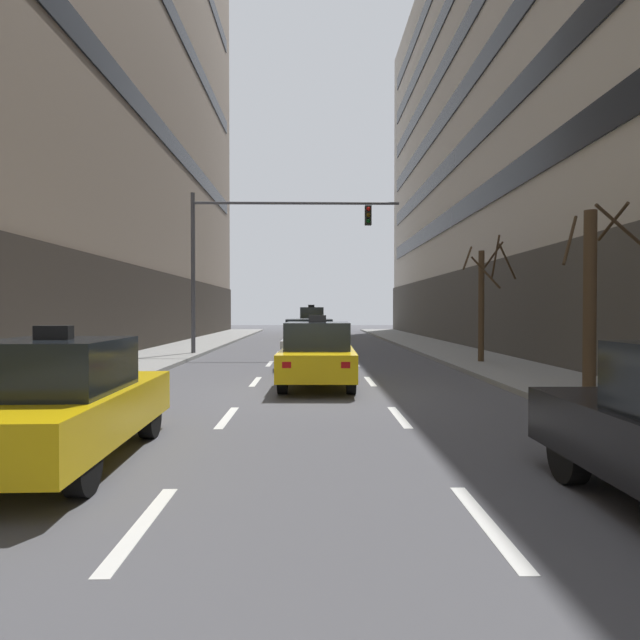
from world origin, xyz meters
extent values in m
plane|color=#515156|center=(0.00, 0.00, 0.00)|extent=(120.00, 120.00, 0.00)
cube|color=gray|center=(-6.41, 0.00, 0.07)|extent=(3.29, 80.00, 0.14)
cube|color=gray|center=(6.41, 0.00, 0.07)|extent=(3.29, 80.00, 0.14)
cube|color=silver|center=(-1.59, -8.00, 0.00)|extent=(0.16, 2.00, 0.01)
cube|color=silver|center=(-1.59, -3.00, 0.00)|extent=(0.16, 2.00, 0.01)
cube|color=silver|center=(-1.59, 2.00, 0.00)|extent=(0.16, 2.00, 0.01)
cube|color=silver|center=(-1.59, 7.00, 0.00)|extent=(0.16, 2.00, 0.01)
cube|color=silver|center=(-1.59, 12.00, 0.00)|extent=(0.16, 2.00, 0.01)
cube|color=silver|center=(-1.59, 17.00, 0.00)|extent=(0.16, 2.00, 0.01)
cube|color=silver|center=(-1.59, 22.00, 0.00)|extent=(0.16, 2.00, 0.01)
cube|color=silver|center=(-1.59, 27.00, 0.00)|extent=(0.16, 2.00, 0.01)
cube|color=silver|center=(-1.59, 32.00, 0.00)|extent=(0.16, 2.00, 0.01)
cube|color=silver|center=(1.59, -8.00, 0.00)|extent=(0.16, 2.00, 0.01)
cube|color=silver|center=(1.59, -3.00, 0.00)|extent=(0.16, 2.00, 0.01)
cube|color=silver|center=(1.59, 2.00, 0.00)|extent=(0.16, 2.00, 0.01)
cube|color=silver|center=(1.59, 7.00, 0.00)|extent=(0.16, 2.00, 0.01)
cube|color=silver|center=(1.59, 12.00, 0.00)|extent=(0.16, 2.00, 0.01)
cube|color=silver|center=(1.59, 17.00, 0.00)|extent=(0.16, 2.00, 0.01)
cube|color=silver|center=(1.59, 22.00, 0.00)|extent=(0.16, 2.00, 0.01)
cube|color=silver|center=(1.59, 27.00, 0.00)|extent=(0.16, 2.00, 0.01)
cube|color=silver|center=(1.59, 32.00, 0.00)|extent=(0.16, 2.00, 0.01)
cylinder|color=black|center=(-0.94, 27.94, 0.34)|extent=(0.25, 0.69, 0.68)
cylinder|color=black|center=(0.72, 27.99, 0.34)|extent=(0.25, 0.69, 0.68)
cylinder|color=black|center=(-0.85, 25.14, 0.34)|extent=(0.25, 0.69, 0.68)
cylinder|color=black|center=(0.81, 25.20, 0.34)|extent=(0.25, 0.69, 0.68)
cube|color=yellow|center=(-0.07, 26.57, 0.81)|extent=(2.05, 4.61, 0.93)
cube|color=black|center=(-0.07, 26.57, 1.74)|extent=(1.74, 2.74, 0.93)
cube|color=white|center=(-0.81, 28.78, 0.97)|extent=(0.21, 0.09, 0.14)
cube|color=red|center=(-0.66, 24.31, 0.97)|extent=(0.21, 0.09, 0.14)
cube|color=white|center=(0.53, 28.82, 0.97)|extent=(0.21, 0.09, 0.14)
cube|color=red|center=(0.67, 24.35, 0.97)|extent=(0.21, 0.09, 0.14)
cube|color=black|center=(-0.07, 26.57, 2.30)|extent=(0.46, 0.22, 0.19)
cylinder|color=black|center=(-0.93, 8.00, 0.33)|extent=(0.22, 0.67, 0.67)
cylinder|color=black|center=(0.69, 7.99, 0.33)|extent=(0.22, 0.67, 0.67)
cylinder|color=black|center=(-0.93, 5.26, 0.33)|extent=(0.22, 0.67, 0.67)
cylinder|color=black|center=(0.69, 5.26, 0.33)|extent=(0.22, 0.67, 0.67)
cube|color=#B7BABF|center=(-0.12, 6.63, 0.66)|extent=(1.87, 4.45, 0.65)
cube|color=black|center=(-0.12, 6.43, 1.33)|extent=(1.62, 1.92, 0.69)
cube|color=white|center=(-0.77, 8.81, 0.77)|extent=(0.20, 0.08, 0.14)
cube|color=red|center=(-0.78, 4.44, 0.77)|extent=(0.20, 0.08, 0.14)
cube|color=white|center=(0.53, 8.81, 0.77)|extent=(0.20, 0.08, 0.14)
cube|color=red|center=(0.53, 4.44, 0.77)|extent=(0.20, 0.08, 0.14)
cylinder|color=black|center=(-4.10, -4.62, 0.32)|extent=(0.23, 0.65, 0.64)
cylinder|color=black|center=(-2.54, -4.58, 0.32)|extent=(0.23, 0.65, 0.64)
cylinder|color=black|center=(-2.46, -7.21, 0.32)|extent=(0.23, 0.65, 0.64)
cube|color=yellow|center=(-3.28, -5.92, 0.63)|extent=(1.92, 4.34, 0.62)
cube|color=black|center=(-3.28, -6.11, 1.28)|extent=(1.61, 1.90, 0.66)
cube|color=white|center=(-3.97, -3.83, 0.74)|extent=(0.20, 0.08, 0.14)
cube|color=white|center=(-2.72, -3.79, 0.74)|extent=(0.20, 0.08, 0.14)
cube|color=red|center=(-2.59, -8.00, 0.74)|extent=(0.20, 0.08, 0.14)
cube|color=black|center=(-3.28, -6.11, 1.70)|extent=(0.43, 0.21, 0.18)
cylinder|color=black|center=(-0.77, 15.10, 0.32)|extent=(0.22, 0.63, 0.63)
cylinder|color=black|center=(0.76, 15.08, 0.32)|extent=(0.22, 0.63, 0.63)
cylinder|color=black|center=(-0.81, 12.52, 0.32)|extent=(0.22, 0.63, 0.63)
cylinder|color=black|center=(0.72, 12.50, 0.32)|extent=(0.22, 0.63, 0.63)
cube|color=white|center=(-0.03, 13.80, 0.62)|extent=(1.82, 4.23, 0.61)
cube|color=black|center=(-0.03, 13.61, 1.25)|extent=(1.55, 1.84, 0.65)
cube|color=white|center=(-0.61, 15.87, 0.73)|extent=(0.19, 0.08, 0.13)
cube|color=red|center=(-0.67, 11.75, 0.73)|extent=(0.19, 0.08, 0.13)
cube|color=white|center=(0.62, 15.86, 0.73)|extent=(0.19, 0.08, 0.13)
cube|color=red|center=(0.56, 11.73, 0.73)|extent=(0.19, 0.08, 0.13)
cylinder|color=black|center=(-0.65, 2.53, 0.33)|extent=(0.24, 0.67, 0.67)
cylinder|color=black|center=(0.97, 2.49, 0.33)|extent=(0.24, 0.67, 0.67)
cylinder|color=black|center=(-0.72, -0.20, 0.33)|extent=(0.24, 0.67, 0.67)
cylinder|color=black|center=(0.90, -0.24, 0.33)|extent=(0.24, 0.67, 0.67)
cube|color=yellow|center=(0.12, 1.14, 0.66)|extent=(1.97, 4.50, 0.65)
cube|color=black|center=(0.12, 0.94, 1.32)|extent=(1.67, 1.96, 0.69)
cube|color=white|center=(-0.47, 3.34, 0.77)|extent=(0.20, 0.09, 0.14)
cube|color=red|center=(-0.59, -1.03, 0.77)|extent=(0.20, 0.09, 0.14)
cube|color=white|center=(0.83, 3.31, 0.77)|extent=(0.20, 0.09, 0.14)
cube|color=red|center=(0.72, -1.06, 0.77)|extent=(0.20, 0.09, 0.14)
cube|color=black|center=(0.12, 0.94, 1.76)|extent=(0.45, 0.21, 0.18)
cylinder|color=black|center=(2.91, -6.85, 0.33)|extent=(0.22, 0.67, 0.67)
cube|color=white|center=(3.06, -6.03, 0.77)|extent=(0.20, 0.08, 0.14)
cylinder|color=#4C4C51|center=(-5.17, 10.50, 3.60)|extent=(0.18, 0.18, 6.91)
cylinder|color=#4C4C51|center=(-0.71, 10.50, 6.62)|extent=(8.92, 0.12, 0.12)
cube|color=black|center=(2.41, 10.50, 6.10)|extent=(0.28, 0.24, 0.84)
sphere|color=red|center=(2.41, 10.36, 6.36)|extent=(0.17, 0.17, 0.17)
sphere|color=#523505|center=(2.41, 10.36, 6.10)|extent=(0.17, 0.17, 0.17)
sphere|color=#073E10|center=(2.41, 10.36, 5.84)|extent=(0.17, 0.17, 0.17)
cylinder|color=#4C3823|center=(6.08, 6.43, 2.13)|extent=(0.21, 0.21, 3.98)
cylinder|color=#42301E|center=(6.83, 5.87, 3.67)|extent=(1.19, 1.56, 1.12)
cylinder|color=#42301E|center=(6.57, 6.60, 3.98)|extent=(0.42, 1.03, 0.88)
cylinder|color=#42301E|center=(6.08, 5.92, 3.30)|extent=(1.06, 0.08, 1.15)
cylinder|color=#42301E|center=(5.65, 6.69, 3.89)|extent=(0.61, 0.93, 0.94)
cylinder|color=#42301E|center=(6.58, 6.38, 3.91)|extent=(0.16, 1.05, 1.45)
cylinder|color=#4C3823|center=(6.08, -1.17, 2.15)|extent=(0.27, 0.27, 4.03)
cylinder|color=#42301E|center=(5.77, -0.89, 3.56)|extent=(0.66, 0.72, 1.19)
cylinder|color=#42301E|center=(6.35, -1.81, 3.75)|extent=(1.33, 0.62, 0.79)
cylinder|color=#42301E|center=(6.60, -1.14, 3.92)|extent=(0.14, 1.07, 0.71)
camera|label=1|loc=(-0.03, -12.94, 1.97)|focal=30.32mm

